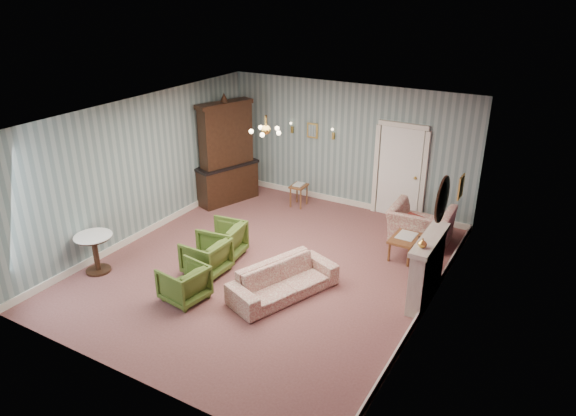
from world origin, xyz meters
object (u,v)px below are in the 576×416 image
Objects in this scene: olive_chair_b at (206,254)px; side_table_black at (428,257)px; fireplace at (427,269)px; olive_chair_a at (184,281)px; dresser at (226,150)px; sofa_chintz at (283,275)px; olive_chair_c at (222,239)px; coffee_table at (406,246)px; wingback_chair at (421,219)px; pedestal_table at (96,253)px.

olive_chair_b is 1.21× the size of side_table_black.
olive_chair_a is at bearing -149.73° from fireplace.
side_table_black is (5.20, -0.94, -0.98)m from dresser.
sofa_chintz is 2.76m from side_table_black.
olive_chair_c reaches higher than coffee_table.
sofa_chintz is at bearing -134.07° from side_table_black.
olive_chair_a is 0.50× the size of fireplace.
sofa_chintz is at bearing 133.18° from olive_chair_a.
wingback_chair is (2.80, 4.02, 0.18)m from olive_chair_a.
fireplace is 5.91m from pedestal_table.
fireplace is 1.55m from coffee_table.
olive_chair_b is at bearing -41.82° from dresser.
olive_chair_b reaches higher than side_table_black.
fireplace is at bearing -59.63° from coffee_table.
pedestal_table reaches higher than side_table_black.
sofa_chintz is at bearing -153.23° from fireplace.
side_table_black is at bearing 103.85° from olive_chair_c.
fireplace reaches higher than sofa_chintz.
olive_chair_a is 4.42m from side_table_black.
sofa_chintz is at bearing -119.99° from coffee_table.
dresser is (-1.92, 3.89, 0.94)m from olive_chair_a.
dresser is at bearing 173.19° from coffee_table.
wingback_chair is at bearing 114.13° from side_table_black.
pedestal_table is at bearing -79.82° from olive_chair_a.
olive_chair_b is 4.36m from wingback_chair.
fireplace is at bearing -41.68° from sofa_chintz.
olive_chair_c is 0.89× the size of coffee_table.
dresser is at bearing 88.59° from pedestal_table.
olive_chair_a is 0.90× the size of olive_chair_c.
wingback_chair is at bearing 153.02° from olive_chair_a.
pedestal_table is (-1.78, -0.98, 0.00)m from olive_chair_b.
olive_chair_a is 0.81× the size of coffee_table.
fireplace is 2.28× the size of side_table_black.
fireplace reaches higher than side_table_black.
olive_chair_c is at bearing -149.75° from coffee_table.
olive_chair_a is 0.93m from olive_chair_b.
coffee_table is 1.41× the size of side_table_black.
olive_chair_b is 0.29× the size of dresser.
side_table_black is at bearing -35.24° from coffee_table.
side_table_black is 0.83× the size of pedestal_table.
dresser is at bearing -0.12° from wingback_chair.
olive_chair_b is 3.85m from coffee_table.
fireplace is at bearing 108.21° from olive_chair_b.
dresser reaches higher than side_table_black.
fireplace is at bearing 21.05° from pedestal_table.
dresser is (-4.72, -0.13, 0.77)m from wingback_chair.
side_table_black is 6.11m from pedestal_table.
olive_chair_b is 0.62× the size of wingback_chair.
wingback_chair reaches higher than side_table_black.
wingback_chair is 4.78m from dresser.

